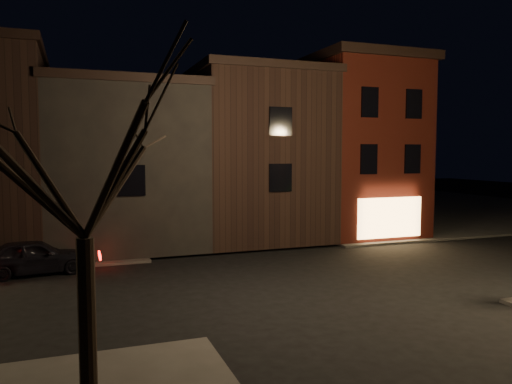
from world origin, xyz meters
The scene contains 7 objects.
ground centered at (0.00, 0.00, 0.00)m, with size 120.00×120.00×0.00m, color black.
sidewalk_far_right centered at (20.00, 20.00, 0.06)m, with size 30.00×30.00×0.12m, color #2D2B28.
corner_building centered at (8.00, 9.47, 5.40)m, with size 6.50×8.50×10.50m.
row_building_a centered at (1.50, 10.50, 4.83)m, with size 7.30×10.30×9.40m.
row_building_b centered at (-5.75, 10.50, 4.33)m, with size 7.80×10.30×8.40m.
bare_tree_left centered at (-8.00, -7.00, 5.43)m, with size 5.60×5.60×7.50m.
parked_car_a centered at (-9.79, 4.50, 0.73)m, with size 1.72×4.27×1.46m, color black.
Camera 1 is at (-8.16, -17.47, 4.98)m, focal length 35.00 mm.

